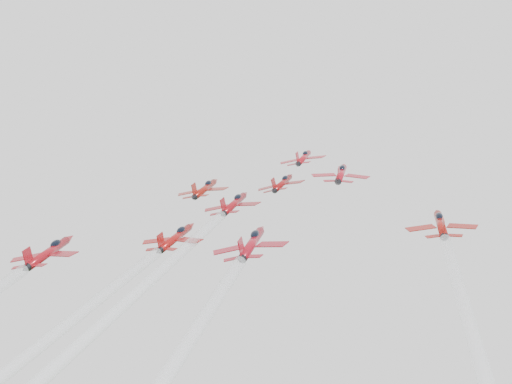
# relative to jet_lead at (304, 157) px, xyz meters

# --- Properties ---
(jet_lead) EXTENTS (9.50, 12.38, 7.13)m
(jet_lead) POSITION_rel_jet_lead_xyz_m (0.00, 0.00, 0.00)
(jet_lead) COLOR #AF101B
(jet_row2_left) EXTENTS (9.67, 12.60, 7.25)m
(jet_row2_left) POSITION_rel_jet_lead_xyz_m (-14.13, -17.96, -9.31)
(jet_row2_left) COLOR maroon
(jet_row2_center) EXTENTS (8.68, 11.30, 6.51)m
(jet_row2_center) POSITION_rel_jet_lead_xyz_m (0.15, -17.70, -9.18)
(jet_row2_center) COLOR maroon
(jet_row2_right) EXTENTS (10.21, 13.30, 7.66)m
(jet_row2_right) POSITION_rel_jet_lead_xyz_m (9.85, -14.08, -7.29)
(jet_row2_right) COLOR #B3111F
(jet_center) EXTENTS (9.60, 92.99, 49.01)m
(jet_center) POSITION_rel_jet_lead_xyz_m (-5.24, -69.19, -35.93)
(jet_center) COLOR maroon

